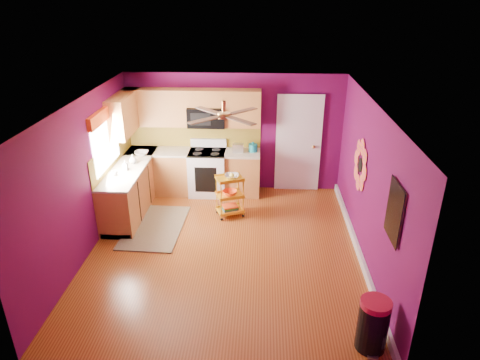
{
  "coord_description": "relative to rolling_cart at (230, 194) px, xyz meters",
  "views": [
    {
      "loc": [
        0.58,
        -6.09,
        4.06
      ],
      "look_at": [
        0.23,
        0.4,
        1.12
      ],
      "focal_mm": 32.0,
      "sensor_mm": 36.0,
      "label": 1
    }
  ],
  "objects": [
    {
      "name": "lower_cabinets",
      "position": [
        -1.35,
        0.62,
        -0.02
      ],
      "size": [
        2.81,
        2.31,
        0.94
      ],
      "color": "#9C5E2A",
      "rests_on": "ground"
    },
    {
      "name": "room_envelope",
      "position": [
        0.03,
        -1.2,
        1.18
      ],
      "size": [
        4.54,
        5.04,
        2.52
      ],
      "color": "#590A43",
      "rests_on": "ground"
    },
    {
      "name": "rolling_cart",
      "position": [
        0.0,
        0.0,
        0.0
      ],
      "size": [
        0.59,
        0.51,
        0.89
      ],
      "color": "gold",
      "rests_on": "ground"
    },
    {
      "name": "ceiling_fan",
      "position": [
        -0.0,
        -1.0,
        1.84
      ],
      "size": [
        1.01,
        1.01,
        0.26
      ],
      "color": "#BF8C3F",
      "rests_on": "ground"
    },
    {
      "name": "soap_bottle_b",
      "position": [
        -1.9,
        0.26,
        0.58
      ],
      "size": [
        0.14,
        0.14,
        0.18
      ],
      "primitive_type": "imported",
      "color": "white",
      "rests_on": "lower_cabinets"
    },
    {
      "name": "left_window",
      "position": [
        -2.22,
        -0.15,
        1.28
      ],
      "size": [
        0.08,
        1.35,
        1.08
      ],
      "color": "white",
      "rests_on": "ground"
    },
    {
      "name": "toaster",
      "position": [
        0.09,
        0.99,
        0.58
      ],
      "size": [
        0.22,
        0.15,
        0.18
      ],
      "primitive_type": "cube",
      "color": "beige",
      "rests_on": "lower_cabinets"
    },
    {
      "name": "counter_dish",
      "position": [
        -1.86,
        0.74,
        0.52
      ],
      "size": [
        0.27,
        0.27,
        0.07
      ],
      "primitive_type": "imported",
      "color": "white",
      "rests_on": "lower_cabinets"
    },
    {
      "name": "shag_rug",
      "position": [
        -1.35,
        -0.55,
        -0.44
      ],
      "size": [
        1.06,
        1.67,
        0.02
      ],
      "primitive_type": "cube",
      "rotation": [
        0.0,
        0.0,
        -0.03
      ],
      "color": "black",
      "rests_on": "ground"
    },
    {
      "name": "ground",
      "position": [
        -0.0,
        -1.2,
        -0.45
      ],
      "size": [
        5.0,
        5.0,
        0.0
      ],
      "primitive_type": "plane",
      "color": "brown",
      "rests_on": "ground"
    },
    {
      "name": "soap_bottle_a",
      "position": [
        -1.95,
        -0.07,
        0.58
      ],
      "size": [
        0.09,
        0.09,
        0.2
      ],
      "primitive_type": "imported",
      "color": "#EA3F72",
      "rests_on": "lower_cabinets"
    },
    {
      "name": "trash_can",
      "position": [
        1.96,
        -3.25,
        -0.1
      ],
      "size": [
        0.45,
        0.46,
        0.71
      ],
      "color": "black",
      "rests_on": "ground"
    },
    {
      "name": "counter_cup",
      "position": [
        -2.07,
        -0.34,
        0.53
      ],
      "size": [
        0.11,
        0.11,
        0.09
      ],
      "primitive_type": "imported",
      "color": "white",
      "rests_on": "lower_cabinets"
    },
    {
      "name": "teal_kettle",
      "position": [
        0.4,
        1.04,
        0.57
      ],
      "size": [
        0.18,
        0.18,
        0.21
      ],
      "color": "teal",
      "rests_on": "lower_cabinets"
    },
    {
      "name": "upper_cabinetry",
      "position": [
        -1.24,
        0.97,
        1.34
      ],
      "size": [
        2.8,
        2.3,
        1.26
      ],
      "color": "#9C5E2A",
      "rests_on": "ground"
    },
    {
      "name": "right_wall_art",
      "position": [
        2.23,
        -1.54,
        0.99
      ],
      "size": [
        0.04,
        2.74,
        1.04
      ],
      "color": "black",
      "rests_on": "ground"
    },
    {
      "name": "panel_door",
      "position": [
        1.35,
        1.27,
        0.57
      ],
      "size": [
        0.95,
        0.11,
        2.15
      ],
      "color": "white",
      "rests_on": "ground"
    },
    {
      "name": "electric_range",
      "position": [
        -0.55,
        0.97,
        0.03
      ],
      "size": [
        0.76,
        0.66,
        1.13
      ],
      "color": "white",
      "rests_on": "ground"
    }
  ]
}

